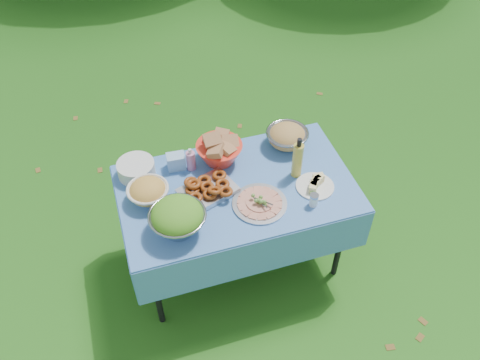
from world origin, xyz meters
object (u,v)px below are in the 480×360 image
at_px(salad_bowl, 177,218).
at_px(plate_stack, 136,169).
at_px(bread_bowl, 219,149).
at_px(oil_bottle, 298,157).
at_px(charcuterie_platter, 260,200).
at_px(picnic_table, 237,226).
at_px(pasta_bowl_steel, 287,136).

distance_m(salad_bowl, plate_stack, 0.55).
distance_m(bread_bowl, oil_bottle, 0.51).
bearing_deg(bread_bowl, plate_stack, 176.59).
bearing_deg(charcuterie_platter, salad_bowl, -174.94).
xyz_separation_m(picnic_table, oil_bottle, (0.39, -0.00, 0.53)).
bearing_deg(picnic_table, oil_bottle, -0.56).
bearing_deg(oil_bottle, pasta_bowl_steel, 80.95).
relative_size(bread_bowl, oil_bottle, 1.01).
bearing_deg(plate_stack, pasta_bowl_steel, -1.17).
xyz_separation_m(plate_stack, charcuterie_platter, (0.66, -0.48, -0.01)).
distance_m(picnic_table, pasta_bowl_steel, 0.69).
relative_size(salad_bowl, pasta_bowl_steel, 1.16).
height_order(plate_stack, charcuterie_platter, plate_stack).
relative_size(picnic_table, pasta_bowl_steel, 5.23).
relative_size(salad_bowl, bread_bowl, 1.08).
bearing_deg(picnic_table, plate_stack, 152.27).
distance_m(plate_stack, oil_bottle, 1.02).
bearing_deg(picnic_table, salad_bowl, -152.30).
distance_m(plate_stack, bread_bowl, 0.54).
relative_size(picnic_table, charcuterie_platter, 4.38).
distance_m(salad_bowl, oil_bottle, 0.84).
xyz_separation_m(salad_bowl, oil_bottle, (0.81, 0.22, 0.04)).
bearing_deg(oil_bottle, salad_bowl, -165.12).
height_order(charcuterie_platter, oil_bottle, oil_bottle).
bearing_deg(salad_bowl, oil_bottle, 14.88).
bearing_deg(pasta_bowl_steel, charcuterie_platter, -127.50).
bearing_deg(bread_bowl, charcuterie_platter, -74.33).
bearing_deg(oil_bottle, charcuterie_platter, -150.70).
distance_m(plate_stack, pasta_bowl_steel, 1.01).
xyz_separation_m(bread_bowl, pasta_bowl_steel, (0.47, 0.01, -0.03)).
bearing_deg(bread_bowl, salad_bowl, -128.07).
height_order(salad_bowl, oil_bottle, oil_bottle).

